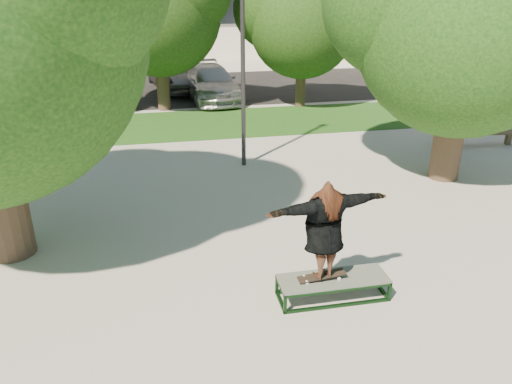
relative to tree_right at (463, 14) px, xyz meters
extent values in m
plane|color=#9E9891|center=(-5.92, -3.08, -4.09)|extent=(120.00, 120.00, 0.00)
cube|color=#1D4413|center=(-4.92, 6.42, -4.08)|extent=(30.00, 4.00, 0.02)
cube|color=black|center=(-5.92, 12.92, -4.09)|extent=(40.00, 8.00, 0.01)
cylinder|color=#38281E|center=(0.08, -0.08, -2.59)|extent=(0.76, 0.76, 3.00)
sphere|color=#0E330F|center=(0.08, -0.08, -0.31)|extent=(5.20, 5.20, 5.20)
cylinder|color=#38281E|center=(-12.42, 7.92, -2.69)|extent=(0.44, 0.44, 2.80)
cylinder|color=#38281E|center=(-6.92, 8.92, -2.59)|extent=(0.50, 0.50, 3.00)
sphere|color=black|center=(-6.92, 8.92, -0.37)|extent=(4.80, 4.80, 4.80)
cylinder|color=#38281E|center=(-1.42, 8.42, -2.79)|extent=(0.40, 0.40, 2.60)
sphere|color=black|center=(-1.42, 8.42, -0.86)|extent=(4.20, 4.20, 4.20)
sphere|color=black|center=(-2.47, 9.05, -0.34)|extent=(3.15, 3.15, 3.15)
sphere|color=black|center=(-0.47, 8.00, -0.13)|extent=(2.94, 2.94, 2.94)
cylinder|color=#2D2D30|center=(-4.92, 1.92, -1.09)|extent=(0.12, 0.12, 6.00)
cube|color=black|center=(-7.92, 21.86, -1.09)|extent=(27.60, 0.12, 1.60)
cube|color=#475147|center=(-4.60, -4.67, -3.73)|extent=(1.80, 0.60, 0.03)
cylinder|color=white|center=(-5.07, -4.75, -3.69)|extent=(0.06, 0.03, 0.06)
cylinder|color=white|center=(-5.07, -4.59, -3.69)|extent=(0.06, 0.03, 0.06)
cylinder|color=white|center=(-4.53, -4.75, -3.69)|extent=(0.06, 0.03, 0.06)
cylinder|color=white|center=(-4.53, -4.59, -3.69)|extent=(0.06, 0.03, 0.06)
cube|color=black|center=(-4.80, -4.67, -3.65)|extent=(0.78, 0.20, 0.10)
imported|color=#4E3E21|center=(-4.80, -4.67, -2.82)|extent=(2.09, 0.89, 1.65)
cube|color=brown|center=(1.51, 2.34, -3.90)|extent=(0.16, 0.16, 0.39)
cube|color=brown|center=(3.63, 2.12, -3.90)|extent=(0.16, 0.16, 0.39)
cube|color=brown|center=(2.57, 2.23, -3.69)|extent=(2.94, 0.68, 0.08)
imported|color=#BCBDC2|center=(-12.26, 10.88, -3.46)|extent=(2.13, 3.93, 1.27)
imported|color=black|center=(-9.61, 13.42, -3.45)|extent=(1.54, 3.98, 1.29)
imported|color=slate|center=(-6.05, 12.98, -3.35)|extent=(3.15, 5.64, 1.49)
imported|color=#B4B3B8|center=(-4.88, 10.42, -3.38)|extent=(2.59, 5.12, 1.42)
camera|label=1|loc=(-7.19, -11.19, 0.76)|focal=35.00mm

